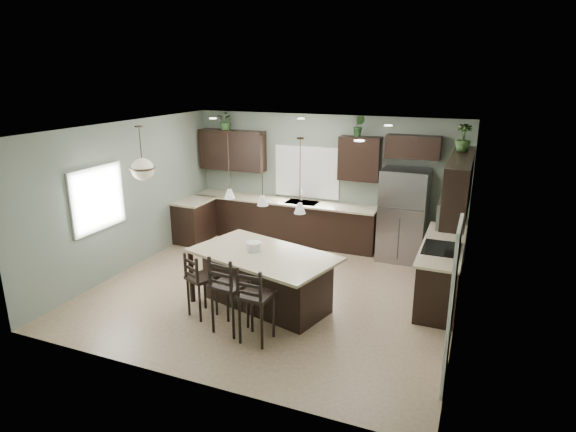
{
  "coord_description": "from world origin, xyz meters",
  "views": [
    {
      "loc": [
        3.12,
        -7.01,
        3.66
      ],
      "look_at": [
        0.1,
        0.4,
        1.25
      ],
      "focal_mm": 30.0,
      "sensor_mm": 36.0,
      "label": 1
    }
  ],
  "objects_px": {
    "bar_stool_right": "(256,303)",
    "serving_dish": "(254,246)",
    "plant_back_left": "(226,121)",
    "kitchen_island": "(264,280)",
    "bar_stool_center": "(230,293)",
    "bar_stool_left": "(202,285)",
    "refrigerator": "(403,215)"
  },
  "relations": [
    {
      "from": "bar_stool_right",
      "to": "serving_dish",
      "type": "bearing_deg",
      "value": 120.28
    },
    {
      "from": "plant_back_left",
      "to": "serving_dish",
      "type": "bearing_deg",
      "value": -54.99
    },
    {
      "from": "bar_stool_right",
      "to": "plant_back_left",
      "type": "distance_m",
      "value": 5.35
    },
    {
      "from": "serving_dish",
      "to": "plant_back_left",
      "type": "distance_m",
      "value": 4.14
    },
    {
      "from": "bar_stool_right",
      "to": "kitchen_island",
      "type": "bearing_deg",
      "value": 112.05
    },
    {
      "from": "bar_stool_center",
      "to": "bar_stool_left",
      "type": "bearing_deg",
      "value": 166.08
    },
    {
      "from": "bar_stool_center",
      "to": "bar_stool_right",
      "type": "bearing_deg",
      "value": -5.42
    },
    {
      "from": "bar_stool_left",
      "to": "bar_stool_right",
      "type": "distance_m",
      "value": 1.16
    },
    {
      "from": "refrigerator",
      "to": "bar_stool_right",
      "type": "distance_m",
      "value": 4.15
    },
    {
      "from": "kitchen_island",
      "to": "bar_stool_center",
      "type": "xyz_separation_m",
      "value": [
        -0.14,
        -0.86,
        0.14
      ]
    },
    {
      "from": "kitchen_island",
      "to": "bar_stool_left",
      "type": "height_order",
      "value": "bar_stool_left"
    },
    {
      "from": "kitchen_island",
      "to": "bar_stool_center",
      "type": "bearing_deg",
      "value": -83.89
    },
    {
      "from": "bar_stool_right",
      "to": "plant_back_left",
      "type": "xyz_separation_m",
      "value": [
        -2.72,
        4.14,
        2.03
      ]
    },
    {
      "from": "kitchen_island",
      "to": "bar_stool_center",
      "type": "height_order",
      "value": "bar_stool_center"
    },
    {
      "from": "refrigerator",
      "to": "kitchen_island",
      "type": "height_order",
      "value": "refrigerator"
    },
    {
      "from": "refrigerator",
      "to": "bar_stool_center",
      "type": "relative_size",
      "value": 1.55
    },
    {
      "from": "refrigerator",
      "to": "bar_stool_center",
      "type": "xyz_separation_m",
      "value": [
        -1.83,
        -3.81,
        -0.33
      ]
    },
    {
      "from": "kitchen_island",
      "to": "bar_stool_right",
      "type": "bearing_deg",
      "value": -55.29
    },
    {
      "from": "bar_stool_center",
      "to": "bar_stool_right",
      "type": "height_order",
      "value": "bar_stool_center"
    },
    {
      "from": "serving_dish",
      "to": "bar_stool_right",
      "type": "distance_m",
      "value": 1.22
    },
    {
      "from": "kitchen_island",
      "to": "plant_back_left",
      "type": "height_order",
      "value": "plant_back_left"
    },
    {
      "from": "bar_stool_left",
      "to": "bar_stool_right",
      "type": "relative_size",
      "value": 0.9
    },
    {
      "from": "bar_stool_center",
      "to": "plant_back_left",
      "type": "bearing_deg",
      "value": 126.2
    },
    {
      "from": "bar_stool_center",
      "to": "plant_back_left",
      "type": "distance_m",
      "value": 5.03
    },
    {
      "from": "refrigerator",
      "to": "bar_stool_right",
      "type": "height_order",
      "value": "refrigerator"
    },
    {
      "from": "kitchen_island",
      "to": "serving_dish",
      "type": "bearing_deg",
      "value": 180.0
    },
    {
      "from": "kitchen_island",
      "to": "bar_stool_right",
      "type": "relative_size",
      "value": 1.97
    },
    {
      "from": "kitchen_island",
      "to": "bar_stool_center",
      "type": "relative_size",
      "value": 1.9
    },
    {
      "from": "bar_stool_left",
      "to": "kitchen_island",
      "type": "bearing_deg",
      "value": 61.88
    },
    {
      "from": "bar_stool_right",
      "to": "refrigerator",
      "type": "bearing_deg",
      "value": 73.86
    },
    {
      "from": "refrigerator",
      "to": "serving_dish",
      "type": "bearing_deg",
      "value": -122.98
    },
    {
      "from": "refrigerator",
      "to": "bar_stool_left",
      "type": "xyz_separation_m",
      "value": [
        -2.45,
        -3.56,
        -0.4
      ]
    }
  ]
}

